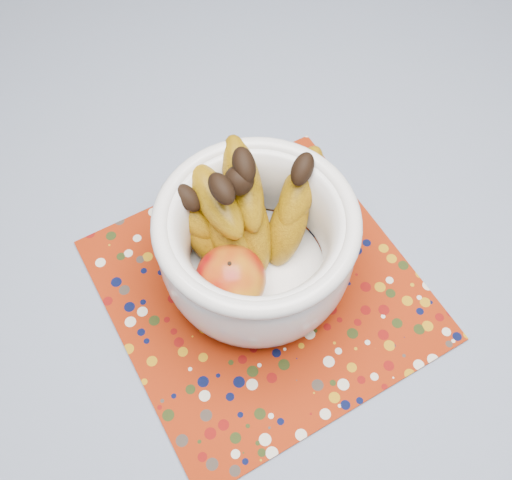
# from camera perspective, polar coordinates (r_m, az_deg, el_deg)

# --- Properties ---
(table) EXTENTS (1.20, 1.20, 0.75)m
(table) POSITION_cam_1_polar(r_m,az_deg,el_deg) (0.94, 2.92, -1.93)
(table) COLOR brown
(table) RESTS_ON ground
(tablecloth) EXTENTS (1.32, 1.32, 0.01)m
(tablecloth) POSITION_cam_1_polar(r_m,az_deg,el_deg) (0.87, 3.16, 0.60)
(tablecloth) COLOR slate
(tablecloth) RESTS_ON table
(placemat) EXTENTS (0.52, 0.52, 0.00)m
(placemat) POSITION_cam_1_polar(r_m,az_deg,el_deg) (0.82, 0.61, -4.68)
(placemat) COLOR maroon
(placemat) RESTS_ON tablecloth
(fruit_bowl) EXTENTS (0.30, 0.27, 0.20)m
(fruit_bowl) POSITION_cam_1_polar(r_m,az_deg,el_deg) (0.76, -0.56, 0.59)
(fruit_bowl) COLOR white
(fruit_bowl) RESTS_ON placemat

